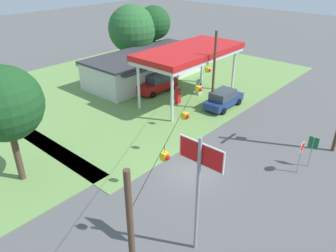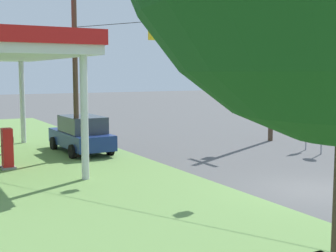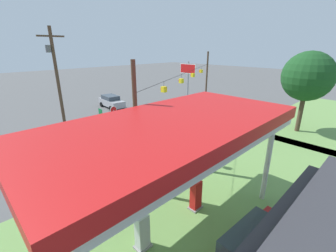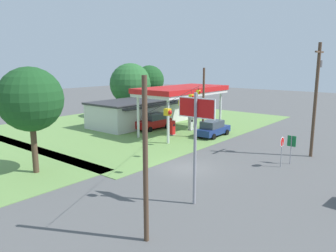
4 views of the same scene
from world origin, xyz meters
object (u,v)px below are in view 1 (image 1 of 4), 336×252
car_at_pumps_front (223,99)px  tree_behind_station (132,29)px  gas_station_canopy (190,53)px  tree_far_back (154,23)px  gas_station_store (146,66)px  fuel_pump_near (178,97)px  tree_west_verge (4,104)px  stop_sign_overhead (200,171)px  fuel_pump_far (199,88)px  stop_sign_roadside (302,151)px  car_at_pumps_rear (158,83)px  route_sign (313,146)px

car_at_pumps_front → tree_behind_station: (3.80, 17.14, 4.13)m
gas_station_canopy → tree_far_back: 14.13m
gas_station_store → tree_far_back: tree_far_back is taller
fuel_pump_near → tree_west_verge: bearing=-179.4°
stop_sign_overhead → tree_west_verge: 13.00m
fuel_pump_far → stop_sign_roadside: size_ratio=0.68×
stop_sign_roadside → tree_west_verge: (-13.26, 13.98, 3.82)m
car_at_pumps_rear → tree_behind_station: bearing=-115.5°
car_at_pumps_front → car_at_pumps_rear: size_ratio=0.97×
tree_far_back → fuel_pump_far: bearing=-115.0°
gas_station_canopy → fuel_pump_far: gas_station_canopy is taller
fuel_pump_near → car_at_pumps_front: size_ratio=0.35×
gas_station_store → fuel_pump_far: 7.96m
tree_west_verge → fuel_pump_far: bearing=0.5°
tree_west_verge → stop_sign_overhead: bearing=-76.2°
gas_station_store → car_at_pumps_rear: 4.56m
stop_sign_roadside → stop_sign_overhead: bearing=-7.8°
tree_behind_station → tree_far_back: size_ratio=1.04×
route_sign → tree_west_verge: tree_west_verge is taller
fuel_pump_far → route_sign: (-6.00, -14.44, 0.90)m
gas_station_store → gas_station_canopy: bearing=-101.5°
car_at_pumps_front → tree_behind_station: size_ratio=0.59×
gas_station_store → tree_west_verge: 22.28m
stop_sign_roadside → car_at_pumps_rear: bearing=-105.2°
stop_sign_overhead → fuel_pump_far: bearing=36.1°
fuel_pump_near → tree_far_back: tree_far_back is taller
car_at_pumps_front → stop_sign_overhead: (-16.26, -8.78, 3.88)m
fuel_pump_far → stop_sign_overhead: 22.02m
route_sign → tree_far_back: size_ratio=0.30×
tree_west_verge → car_at_pumps_rear: bearing=12.8°
fuel_pump_near → route_sign: size_ratio=0.71×
gas_station_canopy → car_at_pumps_rear: gas_station_canopy is taller
fuel_pump_near → tree_behind_station: 15.16m
gas_station_canopy → stop_sign_roadside: gas_station_canopy is taller
tree_far_back → gas_station_canopy: bearing=-121.6°
tree_behind_station → tree_far_back: bearing=-20.7°
gas_station_canopy → tree_west_verge: 18.80m
gas_station_store → tree_far_back: bearing=35.4°
fuel_pump_near → route_sign: bearing=-99.4°
gas_station_canopy → tree_behind_station: (4.38, 13.16, 0.08)m
tree_behind_station → car_at_pumps_front: bearing=-102.5°
gas_station_store → car_at_pumps_front: gas_station_store is taller
stop_sign_overhead → fuel_pump_near: bearing=42.6°
fuel_pump_near → gas_station_store: bearing=66.7°
stop_sign_roadside → tree_far_back: tree_far_back is taller
gas_station_store → fuel_pump_near: 8.65m
gas_station_canopy → tree_far_back: bearing=58.4°
fuel_pump_near → stop_sign_roadside: stop_sign_roadside is taller
car_at_pumps_front → gas_station_store: bearing=84.0°
car_at_pumps_front → stop_sign_overhead: 18.88m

